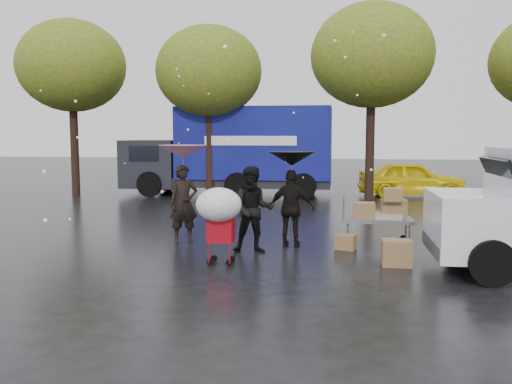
# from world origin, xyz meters

# --- Properties ---
(ground) EXTENTS (90.00, 90.00, 0.00)m
(ground) POSITION_xyz_m (0.00, 0.00, 0.00)
(ground) COLOR black
(ground) RESTS_ON ground
(person_pink) EXTENTS (0.76, 0.65, 1.75)m
(person_pink) POSITION_xyz_m (-2.06, 1.53, 0.88)
(person_pink) COLOR black
(person_pink) RESTS_ON ground
(person_middle) EXTENTS (0.97, 0.82, 1.78)m
(person_middle) POSITION_xyz_m (-0.33, 0.68, 0.89)
(person_middle) COLOR black
(person_middle) RESTS_ON ground
(person_black) EXTENTS (1.01, 0.48, 1.68)m
(person_black) POSITION_xyz_m (0.40, 1.36, 0.84)
(person_black) COLOR black
(person_black) RESTS_ON ground
(umbrella_pink) EXTENTS (1.09, 1.09, 2.19)m
(umbrella_pink) POSITION_xyz_m (-2.06, 1.53, 2.04)
(umbrella_pink) COLOR #4C4C4C
(umbrella_pink) RESTS_ON ground
(umbrella_black) EXTENTS (1.01, 1.01, 2.06)m
(umbrella_black) POSITION_xyz_m (0.40, 1.36, 1.91)
(umbrella_black) COLOR #4C4C4C
(umbrella_black) RESTS_ON ground
(vendor_cart) EXTENTS (1.52, 0.80, 1.27)m
(vendor_cart) POSITION_xyz_m (2.34, 1.92, 0.73)
(vendor_cart) COLOR slate
(vendor_cart) RESTS_ON ground
(shopping_cart) EXTENTS (0.84, 0.84, 1.46)m
(shopping_cart) POSITION_xyz_m (-0.77, -0.56, 1.06)
(shopping_cart) COLOR #B80A18
(shopping_cart) RESTS_ON ground
(blue_truck) EXTENTS (8.30, 2.60, 3.50)m
(blue_truck) POSITION_xyz_m (-2.75, 11.15, 1.76)
(blue_truck) COLOR #0B105D
(blue_truck) RESTS_ON ground
(box_ground_near) EXTENTS (0.55, 0.44, 0.48)m
(box_ground_near) POSITION_xyz_m (2.48, -0.05, 0.24)
(box_ground_near) COLOR brown
(box_ground_near) RESTS_ON ground
(box_ground_far) EXTENTS (0.48, 0.42, 0.32)m
(box_ground_far) POSITION_xyz_m (1.56, 1.25, 0.16)
(box_ground_far) COLOR brown
(box_ground_far) RESTS_ON ground
(yellow_taxi) EXTENTS (4.21, 1.93, 1.40)m
(yellow_taxi) POSITION_xyz_m (4.21, 11.64, 0.70)
(yellow_taxi) COLOR yellow
(yellow_taxi) RESTS_ON ground
(tree_row) EXTENTS (21.60, 4.40, 7.12)m
(tree_row) POSITION_xyz_m (-0.47, 10.00, 5.02)
(tree_row) COLOR black
(tree_row) RESTS_ON ground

